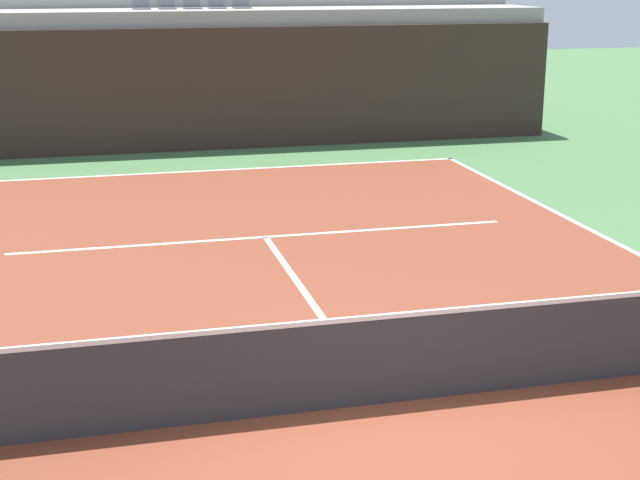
{
  "coord_description": "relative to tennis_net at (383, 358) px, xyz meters",
  "views": [
    {
      "loc": [
        -2.75,
        -8.41,
        4.29
      ],
      "look_at": [
        -0.16,
        2.0,
        1.2
      ],
      "focal_mm": 53.06,
      "sensor_mm": 36.0,
      "label": 1
    }
  ],
  "objects": [
    {
      "name": "seating_row_lower",
      "position": [
        0.0,
        16.02,
        2.93
      ],
      "size": [
        2.95,
        0.44,
        0.44
      ],
      "color": "slate",
      "rests_on": "stands_tier_lower"
    },
    {
      "name": "back_wall",
      "position": [
        0.0,
        14.58,
        0.96
      ],
      "size": [
        18.04,
        0.3,
        2.94
      ],
      "primitive_type": "cube",
      "color": "#33231E",
      "rests_on": "ground_plane"
    },
    {
      "name": "court_surface",
      "position": [
        0.0,
        0.0,
        -0.5
      ],
      "size": [
        11.0,
        24.0,
        0.01
      ],
      "primitive_type": "cube",
      "color": "brown",
      "rests_on": "ground_plane"
    },
    {
      "name": "service_line_far",
      "position": [
        0.0,
        6.4,
        -0.5
      ],
      "size": [
        8.26,
        0.1,
        0.0
      ],
      "primitive_type": "cube",
      "color": "white",
      "rests_on": "court_surface"
    },
    {
      "name": "stands_tier_lower",
      "position": [
        0.0,
        15.93,
        1.15
      ],
      "size": [
        18.04,
        2.4,
        3.31
      ],
      "primitive_type": "cube",
      "color": "#9E9E99",
      "rests_on": "ground_plane"
    },
    {
      "name": "centre_service_line",
      "position": [
        0.0,
        3.2,
        -0.5
      ],
      "size": [
        0.1,
        6.4,
        0.0
      ],
      "primitive_type": "cube",
      "color": "white",
      "rests_on": "court_surface"
    },
    {
      "name": "ground_plane",
      "position": [
        0.0,
        0.0,
        -0.51
      ],
      "size": [
        80.0,
        80.0,
        0.0
      ],
      "primitive_type": "plane",
      "color": "#477042"
    },
    {
      "name": "baseline_far",
      "position": [
        0.0,
        11.95,
        -0.5
      ],
      "size": [
        11.0,
        0.1,
        0.0
      ],
      "primitive_type": "cube",
      "color": "white",
      "rests_on": "court_surface"
    },
    {
      "name": "stands_tier_upper",
      "position": [
        0.0,
        18.33,
        1.52
      ],
      "size": [
        18.04,
        2.4,
        4.06
      ],
      "primitive_type": "cube",
      "color": "#9E9E99",
      "rests_on": "ground_plane"
    },
    {
      "name": "tennis_net",
      "position": [
        0.0,
        0.0,
        0.0
      ],
      "size": [
        11.08,
        0.08,
        1.07
      ],
      "color": "black",
      "rests_on": "court_surface"
    }
  ]
}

